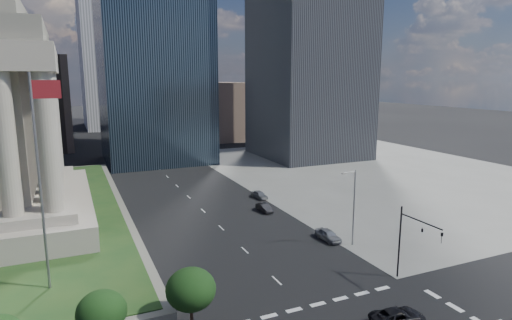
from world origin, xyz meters
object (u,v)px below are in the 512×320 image
traffic_signal_ne (413,237)px  parked_sedan_far (259,195)px  parked_sedan_mid (264,208)px  flagpole (41,172)px  street_lamp_north (353,203)px  parked_sedan_near (328,235)px  pickup_truck (398,317)px

traffic_signal_ne → parked_sedan_far: traffic_signal_ne is taller
traffic_signal_ne → parked_sedan_mid: bearing=96.9°
flagpole → street_lamp_north: bearing=1.6°
traffic_signal_ne → parked_sedan_near: bearing=94.1°
flagpole → parked_sedan_near: flagpole is taller
pickup_truck → parked_sedan_mid: bearing=2.2°
pickup_truck → parked_sedan_far: (5.43, 41.67, -0.01)m
traffic_signal_ne → parked_sedan_far: (-1.00, 36.27, -4.57)m
street_lamp_north → parked_sedan_far: 25.53m
pickup_truck → parked_sedan_far: size_ratio=1.25×
street_lamp_north → pickup_truck: street_lamp_north is taller
street_lamp_north → traffic_signal_ne: bearing=-94.2°
street_lamp_north → parked_sedan_mid: street_lamp_north is taller
parked_sedan_near → traffic_signal_ne: bearing=-88.4°
pickup_truck → parked_sedan_mid: (2.93, 34.23, -0.05)m
street_lamp_north → parked_sedan_far: size_ratio=2.50×
street_lamp_north → parked_sedan_far: (-1.83, 24.97, -4.98)m
flagpole → parked_sedan_far: bearing=37.9°
parked_sedan_mid → parked_sedan_far: 7.84m
traffic_signal_ne → street_lamp_north: size_ratio=0.80×
pickup_truck → parked_sedan_mid: pickup_truck is taller
traffic_signal_ne → parked_sedan_near: (-1.00, 13.94, -4.50)m
flagpole → pickup_truck: size_ratio=4.01×
parked_sedan_near → parked_sedan_mid: bearing=97.0°
traffic_signal_ne → pickup_truck: size_ratio=1.60×
flagpole → street_lamp_north: 35.95m
flagpole → pickup_truck: (27.89, -15.70, -12.42)m
flagpole → parked_sedan_far: flagpole is taller
traffic_signal_ne → street_lamp_north: 11.34m
pickup_truck → parked_sedan_near: 20.08m
street_lamp_north → parked_sedan_mid: (-4.33, 17.53, -5.02)m
parked_sedan_mid → parked_sedan_far: (2.50, 7.43, 0.04)m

